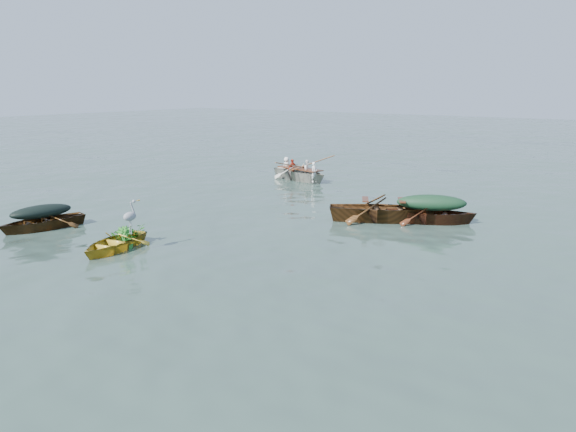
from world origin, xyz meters
name	(u,v)px	position (x,y,z in m)	size (l,w,h in m)	color
ground	(216,248)	(0.00, 0.00, 0.00)	(140.00, 140.00, 0.00)	#354A41
yellow_dinghy	(114,250)	(-2.07, -1.79, 0.00)	(1.24, 2.85, 0.75)	gold
dark_covered_boat	(43,229)	(-5.74, -1.68, 0.00)	(1.25, 3.38, 0.82)	#472A10
green_tarp_boat	(430,223)	(3.61, 6.19, 0.00)	(1.24, 4.00, 0.91)	#512E13
open_wooden_boat	(383,221)	(2.26, 5.49, 0.00)	(1.50, 4.83, 1.16)	#5C3517
rowed_boat	(300,180)	(-4.58, 10.49, 0.00)	(1.33, 4.45, 1.07)	beige
dark_tarp_cover	(41,210)	(-5.74, -1.68, 0.61)	(0.69, 1.86, 0.40)	black
green_tarp_cover	(432,201)	(3.61, 6.19, 0.71)	(0.68, 2.20, 0.52)	#16361D
thwart_benches	(383,203)	(2.26, 5.49, 0.60)	(0.90, 2.41, 0.04)	#431E0F
heron	(130,221)	(-1.55, -1.61, 0.84)	(0.28, 0.40, 0.92)	#979AA0
dinghy_weeds	(126,221)	(-2.18, -1.25, 0.68)	(0.70, 0.90, 0.60)	#21641A
rowers	(300,161)	(-4.58, 10.49, 0.91)	(1.20, 3.11, 0.76)	white
oars	(300,168)	(-4.58, 10.49, 0.56)	(2.60, 0.60, 0.06)	brown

